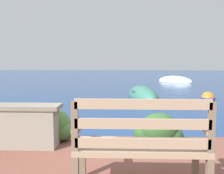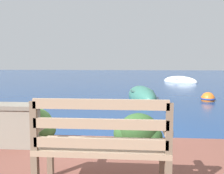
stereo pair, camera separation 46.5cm
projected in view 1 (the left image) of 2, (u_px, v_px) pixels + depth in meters
The scene contains 7 objects.
ground_plane at pixel (116, 149), 4.23m from camera, with size 80.00×80.00×0.00m.
park_bench at pixel (141, 143), 2.36m from camera, with size 1.27×0.48×0.93m.
hedge_clump_left at pixel (51, 126), 3.98m from camera, with size 0.75×0.54×0.51m.
hedge_clump_centre at pixel (159, 131), 3.71m from camera, with size 0.72×0.52×0.49m.
rowboat_nearest at pixel (143, 96), 10.08m from camera, with size 1.49×2.69×0.87m.
rowboat_mid at pixel (175, 81), 18.07m from camera, with size 2.62×2.69×0.79m.
mooring_buoy at pixel (208, 98), 9.50m from camera, with size 0.54×0.54×0.49m.
Camera 1 is at (0.09, -4.10, 1.47)m, focal length 40.00 mm.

